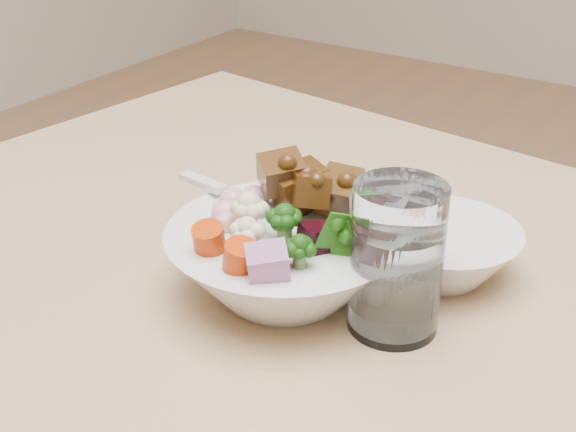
{
  "coord_description": "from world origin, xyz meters",
  "views": [
    {
      "loc": [
        0.08,
        -0.42,
        1.08
      ],
      "look_at": [
        -0.24,
        0.07,
        0.78
      ],
      "focal_mm": 50.0,
      "sensor_mm": 36.0,
      "label": 1
    }
  ],
  "objects": [
    {
      "name": "side_bowl",
      "position": [
        -0.14,
        0.16,
        0.74
      ],
      "size": [
        0.14,
        0.14,
        0.05
      ],
      "primitive_type": null,
      "color": "silver",
      "rests_on": "dining_table"
    },
    {
      "name": "water_glass",
      "position": [
        -0.14,
        0.06,
        0.77
      ],
      "size": [
        0.07,
        0.07,
        0.12
      ],
      "color": "white",
      "rests_on": "dining_table"
    },
    {
      "name": "soup_spoon",
      "position": [
        -0.31,
        0.08,
        0.77
      ],
      "size": [
        0.1,
        0.06,
        0.02
      ],
      "rotation": [
        0.0,
        0.0,
        -0.37
      ],
      "color": "silver",
      "rests_on": "food_bowl"
    },
    {
      "name": "food_bowl",
      "position": [
        -0.23,
        0.06,
        0.75
      ],
      "size": [
        0.2,
        0.2,
        0.11
      ],
      "color": "silver",
      "rests_on": "dining_table"
    }
  ]
}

